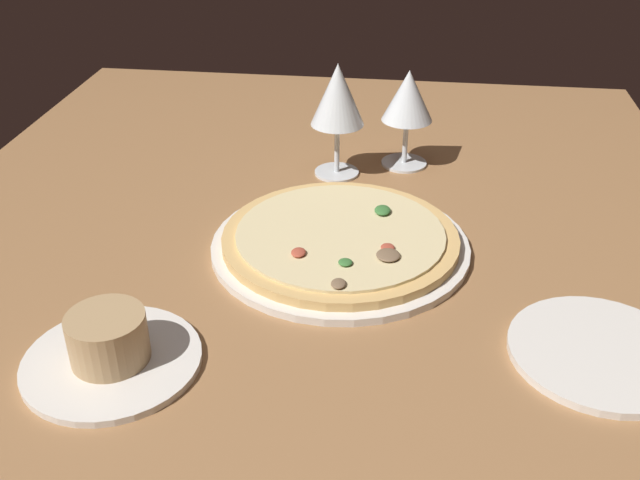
# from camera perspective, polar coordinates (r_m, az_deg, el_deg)

# --- Properties ---
(dining_table) EXTENTS (1.50, 1.10, 0.04)m
(dining_table) POSITION_cam_1_polar(r_m,az_deg,el_deg) (0.91, -1.63, -3.57)
(dining_table) COLOR #996B42
(dining_table) RESTS_ON ground
(pizza_main) EXTENTS (0.33, 0.33, 0.03)m
(pizza_main) POSITION_cam_1_polar(r_m,az_deg,el_deg) (0.94, 1.59, -0.09)
(pizza_main) COLOR silver
(pizza_main) RESTS_ON dining_table
(ramekin_on_saucer) EXTENTS (0.18, 0.18, 0.06)m
(ramekin_on_saucer) POSITION_cam_1_polar(r_m,az_deg,el_deg) (0.78, -15.96, -8.05)
(ramekin_on_saucer) COLOR silver
(ramekin_on_saucer) RESTS_ON dining_table
(wine_glass_far) EXTENTS (0.08, 0.08, 0.15)m
(wine_glass_far) POSITION_cam_1_polar(r_m,az_deg,el_deg) (1.15, 6.82, 10.76)
(wine_glass_far) COLOR silver
(wine_glass_far) RESTS_ON dining_table
(wine_glass_near) EXTENTS (0.08, 0.08, 0.17)m
(wine_glass_near) POSITION_cam_1_polar(r_m,az_deg,el_deg) (1.10, 1.37, 10.99)
(wine_glass_near) COLOR silver
(wine_glass_near) RESTS_ON dining_table
(side_plate) EXTENTS (0.19, 0.19, 0.01)m
(side_plate) POSITION_cam_1_polar(r_m,az_deg,el_deg) (0.83, 20.89, -8.11)
(side_plate) COLOR silver
(side_plate) RESTS_ON dining_table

